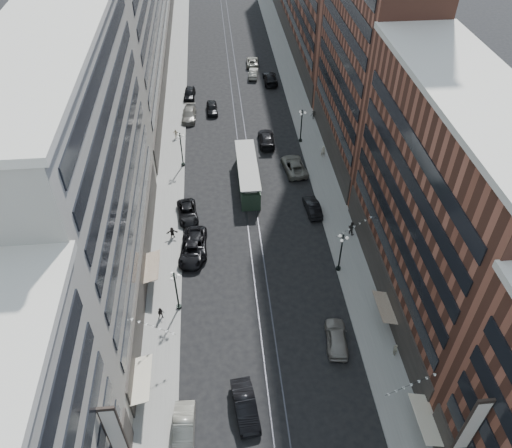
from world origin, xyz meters
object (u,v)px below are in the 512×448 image
object	(u,v)px
lamppost_sw_far	(176,289)
car_4	(337,338)
car_11	(294,166)
pedestrian_9	(314,115)
car_2	(192,251)
car_8	(189,115)
car_extra_1	(188,212)
lamppost_se_far	(341,251)
car_12	(270,78)
streetcar	(248,175)
car_13	(212,108)
pedestrian_6	(176,134)
pedestrian_7	(351,228)
car_1	(184,430)
car_14	(253,73)
car_7	(195,244)
car_extra_2	(252,62)
car_10	(313,207)
pedestrian_2	(161,313)
car_extra_0	(266,138)
car_5	(245,406)
lamppost_se_mid	(301,125)
pedestrian_5	(172,232)
pedestrian_4	(395,350)
car_9	(189,93)
pedestrian_8	(323,151)
lamppost_sw_mid	(181,148)

from	to	relation	value
lamppost_sw_far	car_4	bearing A→B (deg)	-20.38
car_11	pedestrian_9	distance (m)	15.35
car_2	car_8	distance (m)	32.93
car_extra_1	lamppost_se_far	bearing A→B (deg)	-39.21
car_12	streetcar	bearing A→B (deg)	77.82
lamppost_sw_far	car_13	distance (m)	43.16
lamppost_sw_far	car_8	bearing A→B (deg)	88.88
pedestrian_6	pedestrian_7	size ratio (longest dim) A/B	0.81
lamppost_se_far	car_1	size ratio (longest dim) A/B	1.07
streetcar	pedestrian_7	distance (m)	16.90
car_12	car_14	world-z (taller)	car_12
car_7	car_extra_2	world-z (taller)	car_7
car_10	car_11	xyz separation A→B (m)	(-1.02, 9.55, 0.07)
streetcar	car_14	bearing A→B (deg)	83.60
car_2	car_12	world-z (taller)	car_12
pedestrian_2	car_8	world-z (taller)	pedestrian_2
car_10	car_extra_0	world-z (taller)	car_extra_0
pedestrian_6	car_extra_2	bearing A→B (deg)	-110.62
car_2	car_5	bearing A→B (deg)	-70.44
lamppost_se_mid	streetcar	xyz separation A→B (m)	(-9.20, -10.26, -1.51)
car_2	car_4	size ratio (longest dim) A/B	1.17
lamppost_sw_far	car_extra_0	distance (m)	34.71
lamppost_se_far	pedestrian_5	world-z (taller)	lamppost_se_far
car_extra_2	pedestrian_7	bearing A→B (deg)	102.81
lamppost_sw_far	car_5	bearing A→B (deg)	-63.23
lamppost_sw_far	pedestrian_6	bearing A→B (deg)	92.04
lamppost_se_far	pedestrian_4	distance (m)	12.49
car_5	car_extra_0	bearing A→B (deg)	74.45
car_9	car_12	distance (m)	15.92
lamppost_sw_far	pedestrian_6	size ratio (longest dim) A/B	3.59
car_7	pedestrian_9	xyz separation A→B (m)	(19.91, 29.62, 0.06)
pedestrian_5	car_11	bearing A→B (deg)	31.48
pedestrian_2	pedestrian_7	size ratio (longest dim) A/B	0.79
pedestrian_6	pedestrian_8	distance (m)	23.52
car_5	car_extra_0	world-z (taller)	car_5
lamppost_sw_far	car_14	bearing A→B (deg)	76.89
car_14	car_extra_0	world-z (taller)	car_extra_0
lamppost_sw_far	car_12	bearing A→B (deg)	73.29
lamppost_sw_far	car_1	size ratio (longest dim) A/B	1.07
car_5	car_8	distance (m)	53.61
car_10	car_extra_0	bearing A→B (deg)	-80.50
lamppost_sw_mid	pedestrian_6	world-z (taller)	lamppost_sw_mid
lamppost_sw_far	lamppost_sw_mid	world-z (taller)	same
pedestrian_9	car_extra_0	xyz separation A→B (m)	(-8.72, -6.56, -0.06)
lamppost_sw_far	car_12	size ratio (longest dim) A/B	0.91
car_1	car_14	distance (m)	71.19
car_5	car_10	distance (m)	29.34
car_4	pedestrian_7	distance (m)	16.74
lamppost_se_far	pedestrian_4	size ratio (longest dim) A/B	3.68
car_extra_0	car_extra_1	distance (m)	20.78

